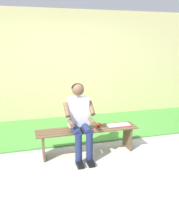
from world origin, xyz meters
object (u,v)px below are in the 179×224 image
at_px(person_seated, 80,118).
at_px(apple, 99,125).
at_px(bench_near, 87,134).
at_px(book_open, 119,125).

relative_size(person_seated, apple, 15.58).
relative_size(bench_near, person_seated, 1.42).
height_order(bench_near, apple, apple).
bearing_deg(person_seated, book_open, -172.52).
bearing_deg(apple, person_seated, 21.57).
height_order(bench_near, person_seated, person_seated).
bearing_deg(bench_near, person_seated, 33.23).
xyz_separation_m(bench_near, book_open, (-0.59, 0.00, 0.12)).
xyz_separation_m(person_seated, book_open, (-0.75, -0.10, -0.23)).
height_order(person_seated, apple, person_seated).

